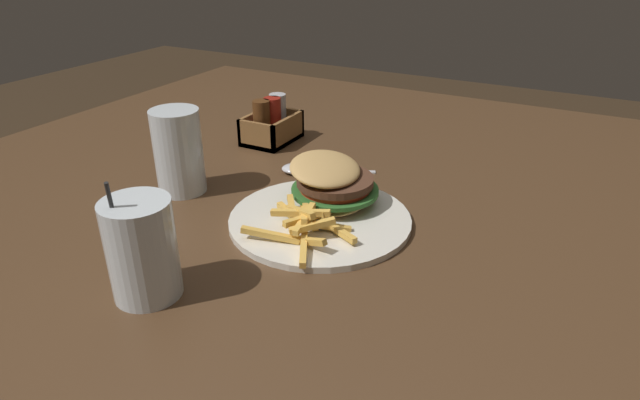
{
  "coord_description": "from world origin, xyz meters",
  "views": [
    {
      "loc": [
        -0.63,
        -0.48,
        1.15
      ],
      "look_at": [
        0.02,
        -0.13,
        0.78
      ],
      "focal_mm": 30.0,
      "sensor_mm": 36.0,
      "label": 1
    }
  ],
  "objects_px": {
    "beer_glass": "(179,154)",
    "spoon": "(299,168)",
    "juice_glass": "(142,252)",
    "condiment_caddy": "(271,125)",
    "meal_plate_near": "(326,199)"
  },
  "relations": [
    {
      "from": "spoon",
      "to": "beer_glass",
      "type": "bearing_deg",
      "value": 23.35
    },
    {
      "from": "beer_glass",
      "to": "spoon",
      "type": "height_order",
      "value": "beer_glass"
    },
    {
      "from": "juice_glass",
      "to": "spoon",
      "type": "bearing_deg",
      "value": 3.33
    },
    {
      "from": "meal_plate_near",
      "to": "juice_glass",
      "type": "relative_size",
      "value": 1.75
    },
    {
      "from": "juice_glass",
      "to": "condiment_caddy",
      "type": "bearing_deg",
      "value": 16.71
    },
    {
      "from": "meal_plate_near",
      "to": "spoon",
      "type": "xyz_separation_m",
      "value": [
        0.13,
        0.12,
        -0.02
      ]
    },
    {
      "from": "condiment_caddy",
      "to": "meal_plate_near",
      "type": "bearing_deg",
      "value": -133.33
    },
    {
      "from": "juice_glass",
      "to": "condiment_caddy",
      "type": "height_order",
      "value": "juice_glass"
    },
    {
      "from": "meal_plate_near",
      "to": "condiment_caddy",
      "type": "height_order",
      "value": "condiment_caddy"
    },
    {
      "from": "beer_glass",
      "to": "condiment_caddy",
      "type": "xyz_separation_m",
      "value": [
        0.28,
        -0.0,
        -0.03
      ]
    },
    {
      "from": "juice_glass",
      "to": "condiment_caddy",
      "type": "distance_m",
      "value": 0.56
    },
    {
      "from": "beer_glass",
      "to": "condiment_caddy",
      "type": "bearing_deg",
      "value": -0.63
    },
    {
      "from": "meal_plate_near",
      "to": "spoon",
      "type": "bearing_deg",
      "value": 44.2
    },
    {
      "from": "condiment_caddy",
      "to": "spoon",
      "type": "bearing_deg",
      "value": -130.9
    },
    {
      "from": "juice_glass",
      "to": "spoon",
      "type": "xyz_separation_m",
      "value": [
        0.42,
        0.02,
        -0.05
      ]
    }
  ]
}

